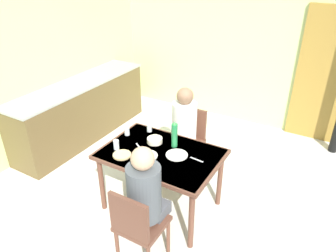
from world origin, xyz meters
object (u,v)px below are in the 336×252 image
object	(u,v)px
dining_table	(161,159)
person_far_diner	(184,122)
kitchen_counter	(82,110)
serving_bowl_center	(155,140)
chair_near_diner	(137,225)
person_near_diner	(145,190)
chair_far_diner	(188,138)
water_bottle_green_near	(174,135)

from	to	relation	value
dining_table	person_far_diner	distance (m)	0.66
kitchen_counter	serving_bowl_center	world-z (taller)	kitchen_counter
dining_table	serving_bowl_center	distance (m)	0.24
dining_table	serving_bowl_center	xyz separation A→B (m)	(-0.17, 0.14, 0.11)
chair_near_diner	person_far_diner	bearing A→B (deg)	101.76
person_near_diner	serving_bowl_center	xyz separation A→B (m)	(-0.40, 0.79, -0.03)
kitchen_counter	person_near_diner	world-z (taller)	person_near_diner
dining_table	chair_far_diner	xyz separation A→B (m)	(-0.07, 0.78, -0.15)
dining_table	chair_near_diner	world-z (taller)	chair_near_diner
dining_table	person_near_diner	xyz separation A→B (m)	(0.23, -0.65, 0.13)
chair_near_diner	water_bottle_green_near	world-z (taller)	water_bottle_green_near
serving_bowl_center	chair_far_diner	bearing A→B (deg)	80.96
chair_near_diner	dining_table	bearing A→B (deg)	106.50
chair_near_diner	water_bottle_green_near	distance (m)	1.05
person_near_diner	serving_bowl_center	distance (m)	0.89
person_near_diner	serving_bowl_center	bearing A→B (deg)	116.79
water_bottle_green_near	dining_table	bearing A→B (deg)	-107.46
person_far_diner	dining_table	bearing A→B (deg)	95.80
chair_near_diner	person_far_diner	world-z (taller)	person_far_diner
serving_bowl_center	person_near_diner	bearing A→B (deg)	-63.21
person_near_diner	water_bottle_green_near	distance (m)	0.86
person_far_diner	person_near_diner	bearing A→B (deg)	102.96
chair_far_diner	serving_bowl_center	xyz separation A→B (m)	(-0.10, -0.64, 0.26)
chair_near_diner	person_far_diner	distance (m)	1.49
dining_table	person_far_diner	world-z (taller)	person_far_diner
person_far_diner	serving_bowl_center	size ratio (longest dim) A/B	4.53
kitchen_counter	chair_far_diner	size ratio (longest dim) A/B	2.77
kitchen_counter	person_near_diner	size ratio (longest dim) A/B	3.13
kitchen_counter	dining_table	xyz separation A→B (m)	(1.91, -0.78, 0.20)
kitchen_counter	person_near_diner	xyz separation A→B (m)	(2.14, -1.43, 0.33)
chair_far_diner	water_bottle_green_near	xyz separation A→B (m)	(0.12, -0.60, 0.37)
dining_table	chair_far_diner	size ratio (longest dim) A/B	1.43
kitchen_counter	person_near_diner	bearing A→B (deg)	-33.66
kitchen_counter	chair_far_diner	bearing A→B (deg)	0.05
dining_table	water_bottle_green_near	size ratio (longest dim) A/B	4.09
chair_near_diner	serving_bowl_center	world-z (taller)	chair_near_diner
water_bottle_green_near	person_far_diner	bearing A→B (deg)	105.12
dining_table	person_near_diner	size ratio (longest dim) A/B	1.61
chair_near_diner	chair_far_diner	size ratio (longest dim) A/B	1.00
person_near_diner	dining_table	bearing A→B (deg)	109.74
dining_table	water_bottle_green_near	bearing A→B (deg)	72.54
chair_near_diner	person_near_diner	world-z (taller)	person_near_diner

